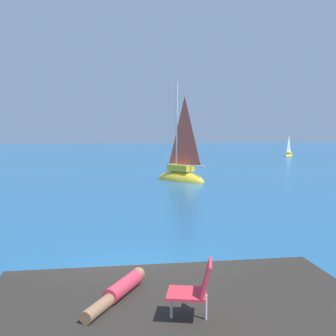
{
  "coord_description": "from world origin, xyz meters",
  "views": [
    {
      "loc": [
        -0.31,
        -9.37,
        3.57
      ],
      "look_at": [
        2.56,
        14.12,
        1.23
      ],
      "focal_mm": 45.31,
      "sensor_mm": 36.0,
      "label": 1
    }
  ],
  "objects_px": {
    "sailboat_far": "(289,155)",
    "beach_chair": "(195,287)",
    "person_sunbather": "(119,290)",
    "sailboat_near": "(181,175)"
  },
  "relations": [
    {
      "from": "sailboat_near",
      "to": "sailboat_far",
      "type": "relative_size",
      "value": 2.15
    },
    {
      "from": "sailboat_near",
      "to": "sailboat_far",
      "type": "height_order",
      "value": "sailboat_near"
    },
    {
      "from": "person_sunbather",
      "to": "beach_chair",
      "type": "height_order",
      "value": "beach_chair"
    },
    {
      "from": "sailboat_near",
      "to": "person_sunbather",
      "type": "xyz_separation_m",
      "value": [
        -4.2,
        -21.14,
        0.71
      ]
    },
    {
      "from": "sailboat_far",
      "to": "beach_chair",
      "type": "height_order",
      "value": "sailboat_far"
    },
    {
      "from": "person_sunbather",
      "to": "sailboat_far",
      "type": "bearing_deg",
      "value": -178.07
    },
    {
      "from": "sailboat_near",
      "to": "person_sunbather",
      "type": "relative_size",
      "value": 4.39
    },
    {
      "from": "beach_chair",
      "to": "sailboat_near",
      "type": "bearing_deg",
      "value": -84.87
    },
    {
      "from": "sailboat_far",
      "to": "sailboat_near",
      "type": "bearing_deg",
      "value": -170.86
    },
    {
      "from": "sailboat_far",
      "to": "beach_chair",
      "type": "bearing_deg",
      "value": -157.46
    }
  ]
}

